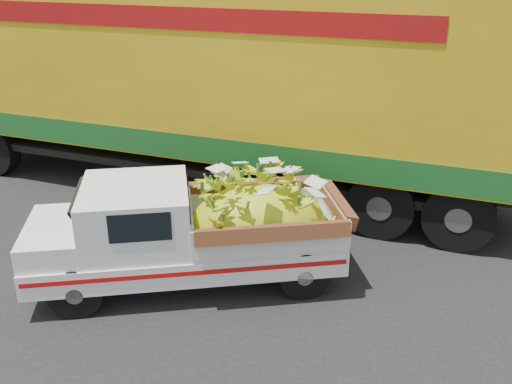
# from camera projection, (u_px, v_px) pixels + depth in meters

# --- Properties ---
(ground) EXTENTS (100.00, 100.00, 0.00)m
(ground) POSITION_uv_depth(u_px,v_px,m) (196.00, 256.00, 8.76)
(ground) COLOR black
(ground) RESTS_ON ground
(curb) EXTENTS (60.00, 0.25, 0.15)m
(curb) POSITION_uv_depth(u_px,v_px,m) (253.00, 145.00, 13.55)
(curb) COLOR gray
(curb) RESTS_ON ground
(sidewalk) EXTENTS (60.00, 4.00, 0.14)m
(sidewalk) POSITION_uv_depth(u_px,v_px,m) (266.00, 122.00, 15.47)
(sidewalk) COLOR gray
(sidewalk) RESTS_ON ground
(building_left) EXTENTS (18.00, 6.00, 5.00)m
(building_left) POSITION_uv_depth(u_px,v_px,m) (77.00, 6.00, 21.10)
(building_left) COLOR gray
(building_left) RESTS_ON ground
(pickup_truck) EXTENTS (4.48, 2.76, 1.48)m
(pickup_truck) POSITION_uv_depth(u_px,v_px,m) (210.00, 228.00, 7.86)
(pickup_truck) COLOR black
(pickup_truck) RESTS_ON ground
(semi_trailer) EXTENTS (12.09, 4.88, 3.80)m
(semi_trailer) POSITION_uv_depth(u_px,v_px,m) (210.00, 80.00, 10.59)
(semi_trailer) COLOR black
(semi_trailer) RESTS_ON ground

